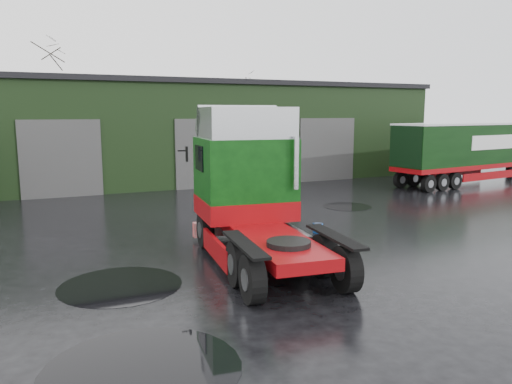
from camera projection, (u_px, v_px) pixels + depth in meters
ground at (294, 251)px, 15.78m from camera, size 100.00×100.00×0.00m
warehouse at (180, 130)px, 34.10m from camera, size 32.40×12.40×6.30m
hero_tractor at (266, 187)px, 13.86m from camera, size 3.91×7.64×4.56m
lorry_right at (468, 153)px, 30.48m from camera, size 14.55×4.27×3.77m
wash_bucket at (318, 228)px, 18.21m from camera, size 0.46×0.46×0.34m
tree_back_a at (47, 108)px, 39.61m from camera, size 4.40×4.40×9.50m
tree_back_b at (234, 119)px, 46.26m from camera, size 4.40×4.40×7.50m
puddle_0 at (142, 370)px, 8.48m from camera, size 3.42×3.42×0.01m
puddle_1 at (347, 207)px, 23.29m from camera, size 2.27×2.27×0.01m
puddle_2 at (120, 285)px, 12.62m from camera, size 3.09×3.09×0.01m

